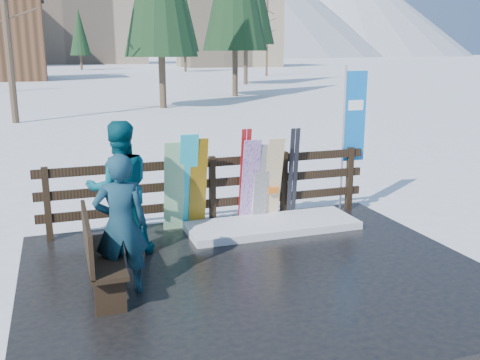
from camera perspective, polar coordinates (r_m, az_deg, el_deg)
name	(u,v)px	position (r m, az deg, el deg)	size (l,w,h in m)	color
ground	(259,278)	(7.16, 2.05, -10.44)	(700.00, 700.00, 0.00)	white
deck	(259,275)	(7.14, 2.05, -10.14)	(6.00, 5.00, 0.08)	black
fence	(212,185)	(8.90, -2.98, -0.58)	(5.60, 0.10, 1.15)	black
snow_patch	(272,225)	(8.79, 3.45, -4.84)	(2.79, 1.00, 0.12)	white
bench	(98,252)	(6.61, -14.94, -7.44)	(0.41, 1.50, 0.97)	black
snowboard_0	(188,182)	(8.55, -5.58, -0.26)	(0.29, 0.03, 1.64)	#22C9E2
snowboard_1	(174,187)	(8.51, -7.06, -0.76)	(0.32, 0.03, 1.51)	white
snowboard_2	(198,184)	(8.59, -4.49, -0.43)	(0.28, 0.03, 1.55)	#FFAE09
snowboard_3	(250,182)	(8.86, 1.07, -0.21)	(0.29, 0.03, 1.47)	silver
snowboard_4	(261,184)	(8.94, 2.27, -0.39)	(0.26, 0.03, 1.37)	black
snowboard_5	(273,180)	(9.00, 3.56, 0.01)	(0.29, 0.03, 1.47)	white
ski_pair_a	(245,176)	(8.88, 0.49, 0.39)	(0.16, 0.24, 1.62)	maroon
ski_pair_b	(293,174)	(9.21, 5.68, 0.69)	(0.17, 0.16, 1.58)	black
rental_flag	(352,122)	(9.80, 11.87, 6.09)	(0.45, 0.04, 2.60)	silver
person_front	(121,225)	(6.44, -12.60, -4.67)	(0.62, 0.41, 1.71)	#16474E
person_back	(120,188)	(7.70, -12.70, -0.87)	(0.93, 0.72, 1.91)	#074858
resort_buildings	(66,17)	(121.75, -18.06, 16.18)	(73.00, 87.60, 22.60)	tan
trees	(118,17)	(54.98, -12.84, 16.56)	(42.12, 68.78, 14.09)	#382B1E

